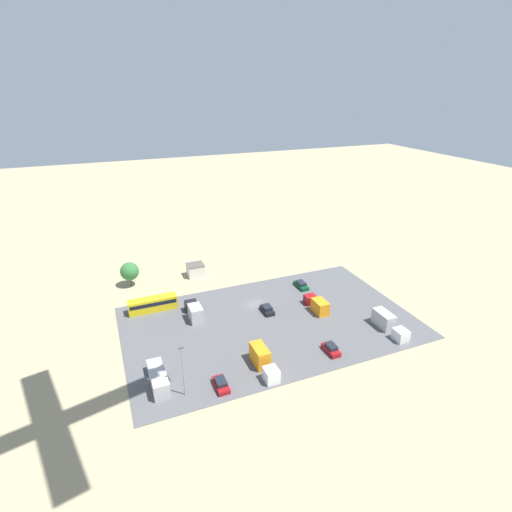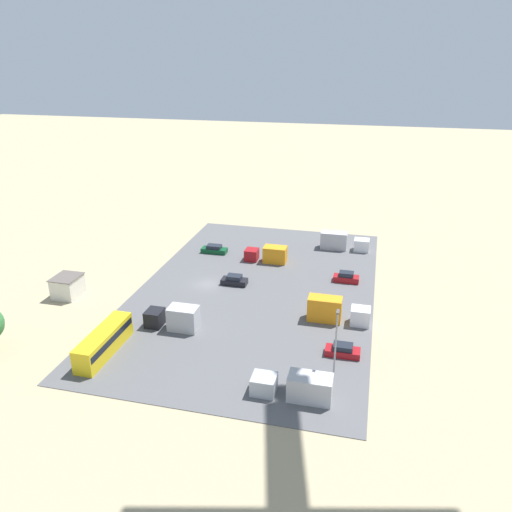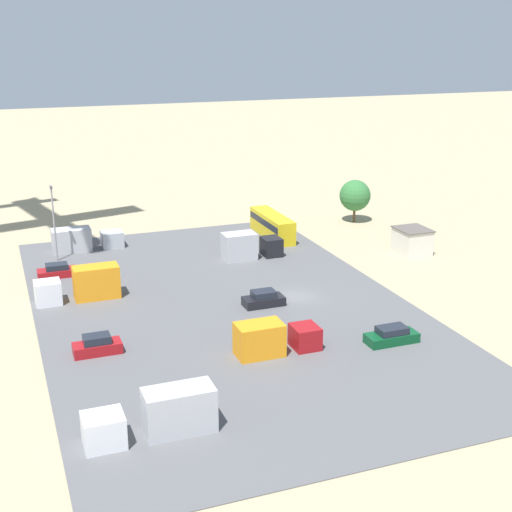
# 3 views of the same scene
# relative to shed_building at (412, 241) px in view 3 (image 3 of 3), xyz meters

# --- Properties ---
(ground_plane) EXTENTS (400.00, 400.00, 0.00)m
(ground_plane) POSITION_rel_shed_building_xyz_m (-8.79, 19.45, -1.62)
(ground_plane) COLOR tan
(parking_lot_surface) EXTENTS (58.98, 36.10, 0.08)m
(parking_lot_surface) POSITION_rel_shed_building_xyz_m (-8.79, 27.41, -1.58)
(parking_lot_surface) COLOR #565659
(parking_lot_surface) RESTS_ON ground
(shed_building) EXTENTS (4.31, 3.80, 3.22)m
(shed_building) POSITION_rel_shed_building_xyz_m (0.00, 0.00, 0.00)
(shed_building) COLOR silver
(shed_building) RESTS_ON ground
(bus) EXTENTS (10.33, 2.51, 3.05)m
(bus) POSITION_rel_shed_building_xyz_m (12.92, 13.44, 0.11)
(bus) COLOR gold
(bus) RESTS_ON ground
(parked_car_0) EXTENTS (1.92, 4.26, 1.49)m
(parked_car_0) POSITION_rel_shed_building_xyz_m (6.49, 42.04, -0.92)
(parked_car_0) COLOR maroon
(parked_car_0) RESTS_ON ground
(parked_car_1) EXTENTS (1.96, 4.71, 1.50)m
(parked_car_1) POSITION_rel_shed_building_xyz_m (-22.13, 16.14, -0.91)
(parked_car_1) COLOR #0C4723
(parked_car_1) RESTS_ON ground
(parked_car_2) EXTENTS (1.99, 4.12, 1.56)m
(parked_car_2) POSITION_rel_shed_building_xyz_m (-9.86, 23.53, -0.88)
(parked_car_2) COLOR black
(parked_car_2) RESTS_ON ground
(parked_car_3) EXTENTS (1.84, 4.09, 1.66)m
(parked_car_3) POSITION_rel_shed_building_xyz_m (-15.14, 40.87, -0.84)
(parked_car_3) COLOR maroon
(parked_car_3) RESTS_ON ground
(parked_truck_0) EXTENTS (2.55, 7.25, 3.22)m
(parked_truck_0) POSITION_rel_shed_building_xyz_m (5.22, 19.64, -0.06)
(parked_truck_0) COLOR black
(parked_truck_0) RESTS_ON ground
(parked_truck_1) EXTENTS (2.49, 7.38, 2.87)m
(parked_truck_1) POSITION_rel_shed_building_xyz_m (-20.36, 26.80, -0.22)
(parked_truck_1) COLOR maroon
(parked_truck_1) RESTS_ON ground
(parked_truck_2) EXTENTS (2.54, 8.71, 2.85)m
(parked_truck_2) POSITION_rel_shed_building_xyz_m (15.80, 37.86, -0.23)
(parked_truck_2) COLOR #ADB2B7
(parked_truck_2) RESTS_ON ground
(parked_truck_3) EXTENTS (2.39, 9.00, 3.21)m
(parked_truck_3) POSITION_rel_shed_building_xyz_m (-29.60, 38.90, -0.07)
(parked_truck_3) COLOR silver
(parked_truck_3) RESTS_ON ground
(parked_truck_4) EXTENTS (2.34, 8.47, 3.39)m
(parked_truck_4) POSITION_rel_shed_building_xyz_m (-1.73, 40.22, 0.02)
(parked_truck_4) COLOR silver
(parked_truck_4) RESTS_ON ground
(tree_near_shed) EXTENTS (4.44, 4.44, 6.11)m
(tree_near_shed) POSITION_rel_shed_building_xyz_m (16.05, -0.55, 2.27)
(tree_near_shed) COLOR brown
(tree_near_shed) RESTS_ON ground
(light_pole_lot_centre) EXTENTS (0.90, 0.28, 9.10)m
(light_pole_lot_centre) POSITION_rel_shed_building_xyz_m (12.31, 41.45, 3.45)
(light_pole_lot_centre) COLOR gray
(light_pole_lot_centre) RESTS_ON ground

